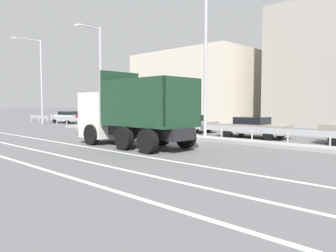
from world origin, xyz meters
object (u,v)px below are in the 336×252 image
street_lamp_1 (99,73)px  parked_car_1 (96,117)px  parked_car_3 (186,123)px  parked_car_2 (125,120)px  dump_truck (124,118)px  parked_car_0 (68,117)px  median_road_sign (148,118)px  street_lamp_2 (204,59)px  parked_car_4 (254,127)px  street_lamp_0 (39,77)px

street_lamp_1 → parked_car_1: size_ratio=1.78×
street_lamp_1 → parked_car_3: (5.84, 3.78, -3.88)m
street_lamp_1 → parked_car_1: street_lamp_1 is taller
street_lamp_1 → parked_car_2: bearing=102.8°
dump_truck → parked_car_1: bearing=61.4°
parked_car_2 → parked_car_3: size_ratio=0.98×
parked_car_0 → parked_car_3: (16.68, 0.55, -0.02)m
median_road_sign → street_lamp_2: street_lamp_2 is taller
parked_car_0 → street_lamp_1: bearing=-110.0°
dump_truck → parked_car_4: size_ratio=1.53×
parked_car_0 → parked_car_4: (22.70, -0.07, -0.01)m
parked_car_0 → parked_car_2: size_ratio=0.89×
median_road_sign → street_lamp_1: (-5.61, -0.12, 3.39)m
street_lamp_1 → parked_car_0: (-10.84, 3.23, -3.86)m
dump_truck → street_lamp_2: 5.86m
dump_truck → street_lamp_2: bearing=-17.6°
parked_car_4 → parked_car_3: bearing=-99.8°
parked_car_3 → median_road_sign: bearing=173.0°
dump_truck → median_road_sign: (-3.31, 4.68, -0.21)m
dump_truck → parked_car_4: 8.30m
parked_car_4 → parked_car_1: bearing=-95.6°
parked_car_3 → street_lamp_1: bearing=119.5°
parked_car_2 → parked_car_1: bearing=-92.3°
street_lamp_0 → street_lamp_2: size_ratio=1.02×
street_lamp_0 → parked_car_2: 11.04m
median_road_sign → parked_car_2: 7.05m
parked_car_4 → parked_car_0: bearing=-94.2°
street_lamp_1 → parked_car_0: size_ratio=1.91×
parked_car_0 → median_road_sign: bearing=-104.2°
street_lamp_0 → parked_car_4: bearing=8.2°
dump_truck → parked_car_3: bearing=20.6°
street_lamp_1 → parked_car_4: street_lamp_1 is taller
street_lamp_2 → parked_car_1: (-16.38, 3.62, -3.88)m
street_lamp_0 → parked_car_3: street_lamp_0 is taller
dump_truck → street_lamp_1: bearing=63.3°
parked_car_1 → dump_truck: bearing=57.9°
median_road_sign → parked_car_4: bearing=26.0°
median_road_sign → parked_car_4: 6.97m
dump_truck → street_lamp_1: (-8.92, 4.56, 3.18)m
parked_car_2 → street_lamp_0: bearing=-68.7°
parked_car_1 → parked_car_3: 11.81m
dump_truck → parked_car_2: dump_truck is taller
street_lamp_1 → parked_car_2: (-0.72, 3.18, -3.83)m
street_lamp_0 → parked_car_4: 22.92m
parked_car_1 → parked_car_3: parked_car_1 is taller
median_road_sign → street_lamp_1: size_ratio=0.27×
parked_car_0 → parked_car_4: size_ratio=0.98×
dump_truck → parked_car_0: size_ratio=1.56×
parked_car_0 → parked_car_2: 10.11m
median_road_sign → parked_car_0: (-16.45, 3.11, -0.47)m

